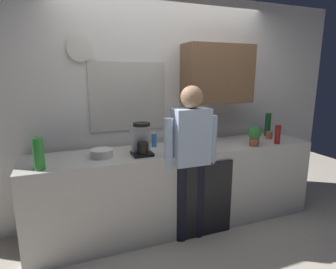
{
  "coord_description": "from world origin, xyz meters",
  "views": [
    {
      "loc": [
        -1.16,
        -2.38,
        1.7
      ],
      "look_at": [
        -0.15,
        0.25,
        1.08
      ],
      "focal_mm": 29.34,
      "sensor_mm": 36.0,
      "label": 1
    }
  ],
  "objects_px": {
    "person_at_sink": "(191,152)",
    "bottle_red_vinegar": "(278,134)",
    "bottle_dark_sauce": "(257,136)",
    "coffee_maker": "(141,140)",
    "bottle_olive_oil": "(192,138)",
    "bottle_clear_soda": "(38,154)",
    "bottle_green_wine": "(268,125)",
    "mixing_bowl": "(102,153)",
    "bottle_amber_beer": "(178,133)",
    "cup_terracotta_mug": "(269,135)",
    "potted_plant": "(254,135)",
    "cup_blue_mug": "(136,143)",
    "dish_soap": "(154,140)"
  },
  "relations": [
    {
      "from": "bottle_clear_soda",
      "to": "bottle_dark_sauce",
      "type": "xyz_separation_m",
      "value": [
        2.32,
        0.08,
        -0.05
      ]
    },
    {
      "from": "coffee_maker",
      "to": "cup_blue_mug",
      "type": "bearing_deg",
      "value": 85.54
    },
    {
      "from": "potted_plant",
      "to": "bottle_olive_oil",
      "type": "bearing_deg",
      "value": 168.39
    },
    {
      "from": "bottle_dark_sauce",
      "to": "person_at_sink",
      "type": "xyz_separation_m",
      "value": [
        -0.94,
        -0.17,
        -0.05
      ]
    },
    {
      "from": "bottle_dark_sauce",
      "to": "potted_plant",
      "type": "relative_size",
      "value": 0.78
    },
    {
      "from": "coffee_maker",
      "to": "cup_blue_mug",
      "type": "distance_m",
      "value": 0.29
    },
    {
      "from": "bottle_green_wine",
      "to": "dish_soap",
      "type": "distance_m",
      "value": 1.58
    },
    {
      "from": "mixing_bowl",
      "to": "bottle_clear_soda",
      "type": "bearing_deg",
      "value": -161.47
    },
    {
      "from": "bottle_red_vinegar",
      "to": "bottle_olive_oil",
      "type": "bearing_deg",
      "value": 171.37
    },
    {
      "from": "bottle_amber_beer",
      "to": "person_at_sink",
      "type": "distance_m",
      "value": 0.54
    },
    {
      "from": "bottle_red_vinegar",
      "to": "person_at_sink",
      "type": "height_order",
      "value": "person_at_sink"
    },
    {
      "from": "cup_blue_mug",
      "to": "bottle_amber_beer",
      "type": "bearing_deg",
      "value": 4.48
    },
    {
      "from": "coffee_maker",
      "to": "person_at_sink",
      "type": "height_order",
      "value": "person_at_sink"
    },
    {
      "from": "bottle_red_vinegar",
      "to": "cup_blue_mug",
      "type": "distance_m",
      "value": 1.64
    },
    {
      "from": "bottle_dark_sauce",
      "to": "bottle_red_vinegar",
      "type": "xyz_separation_m",
      "value": [
        0.22,
        -0.09,
        0.02
      ]
    },
    {
      "from": "bottle_red_vinegar",
      "to": "dish_soap",
      "type": "relative_size",
      "value": 1.22
    },
    {
      "from": "person_at_sink",
      "to": "mixing_bowl",
      "type": "bearing_deg",
      "value": 159.53
    },
    {
      "from": "bottle_amber_beer",
      "to": "dish_soap",
      "type": "xyz_separation_m",
      "value": [
        -0.33,
        -0.07,
        -0.04
      ]
    },
    {
      "from": "bottle_green_wine",
      "to": "bottle_red_vinegar",
      "type": "bearing_deg",
      "value": -115.83
    },
    {
      "from": "coffee_maker",
      "to": "potted_plant",
      "type": "xyz_separation_m",
      "value": [
        1.28,
        -0.13,
        -0.01
      ]
    },
    {
      "from": "bottle_red_vinegar",
      "to": "bottle_green_wine",
      "type": "height_order",
      "value": "bottle_green_wine"
    },
    {
      "from": "bottle_red_vinegar",
      "to": "bottle_green_wine",
      "type": "bearing_deg",
      "value": 64.17
    },
    {
      "from": "bottle_amber_beer",
      "to": "cup_terracotta_mug",
      "type": "relative_size",
      "value": 2.5
    },
    {
      "from": "bottle_clear_soda",
      "to": "cup_terracotta_mug",
      "type": "height_order",
      "value": "bottle_clear_soda"
    },
    {
      "from": "bottle_clear_soda",
      "to": "bottle_red_vinegar",
      "type": "xyz_separation_m",
      "value": [
        2.54,
        -0.01,
        -0.03
      ]
    },
    {
      "from": "bottle_olive_oil",
      "to": "mixing_bowl",
      "type": "distance_m",
      "value": 0.97
    },
    {
      "from": "coffee_maker",
      "to": "bottle_red_vinegar",
      "type": "height_order",
      "value": "coffee_maker"
    },
    {
      "from": "bottle_clear_soda",
      "to": "bottle_dark_sauce",
      "type": "distance_m",
      "value": 2.32
    },
    {
      "from": "coffee_maker",
      "to": "bottle_clear_soda",
      "type": "height_order",
      "value": "coffee_maker"
    },
    {
      "from": "coffee_maker",
      "to": "bottle_olive_oil",
      "type": "height_order",
      "value": "coffee_maker"
    },
    {
      "from": "bottle_green_wine",
      "to": "person_at_sink",
      "type": "height_order",
      "value": "person_at_sink"
    },
    {
      "from": "bottle_amber_beer",
      "to": "potted_plant",
      "type": "height_order",
      "value": "same"
    },
    {
      "from": "dish_soap",
      "to": "bottle_green_wine",
      "type": "bearing_deg",
      "value": 0.19
    },
    {
      "from": "bottle_red_vinegar",
      "to": "dish_soap",
      "type": "bearing_deg",
      "value": 164.57
    },
    {
      "from": "bottle_clear_soda",
      "to": "cup_terracotta_mug",
      "type": "bearing_deg",
      "value": 5.02
    },
    {
      "from": "cup_blue_mug",
      "to": "mixing_bowl",
      "type": "bearing_deg",
      "value": -151.22
    },
    {
      "from": "bottle_amber_beer",
      "to": "bottle_clear_soda",
      "type": "relative_size",
      "value": 0.82
    },
    {
      "from": "bottle_green_wine",
      "to": "potted_plant",
      "type": "bearing_deg",
      "value": -143.39
    },
    {
      "from": "bottle_green_wine",
      "to": "cup_terracotta_mug",
      "type": "xyz_separation_m",
      "value": [
        -0.1,
        -0.15,
        -0.1
      ]
    },
    {
      "from": "mixing_bowl",
      "to": "bottle_green_wine",
      "type": "bearing_deg",
      "value": 5.21
    },
    {
      "from": "bottle_olive_oil",
      "to": "bottle_clear_soda",
      "type": "bearing_deg",
      "value": -174.36
    },
    {
      "from": "bottle_red_vinegar",
      "to": "mixing_bowl",
      "type": "height_order",
      "value": "bottle_red_vinegar"
    },
    {
      "from": "person_at_sink",
      "to": "bottle_red_vinegar",
      "type": "bearing_deg",
      "value": 0.59
    },
    {
      "from": "bottle_dark_sauce",
      "to": "cup_terracotta_mug",
      "type": "xyz_separation_m",
      "value": [
        0.31,
        0.15,
        -0.04
      ]
    },
    {
      "from": "potted_plant",
      "to": "bottle_green_wine",
      "type": "bearing_deg",
      "value": 36.61
    },
    {
      "from": "bottle_olive_oil",
      "to": "bottle_red_vinegar",
      "type": "relative_size",
      "value": 1.14
    },
    {
      "from": "bottle_amber_beer",
      "to": "bottle_red_vinegar",
      "type": "distance_m",
      "value": 1.16
    },
    {
      "from": "coffee_maker",
      "to": "person_at_sink",
      "type": "distance_m",
      "value": 0.51
    },
    {
      "from": "bottle_olive_oil",
      "to": "mixing_bowl",
      "type": "height_order",
      "value": "bottle_olive_oil"
    },
    {
      "from": "bottle_olive_oil",
      "to": "bottle_red_vinegar",
      "type": "xyz_separation_m",
      "value": [
        1.03,
        -0.16,
        -0.02
      ]
    }
  ]
}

